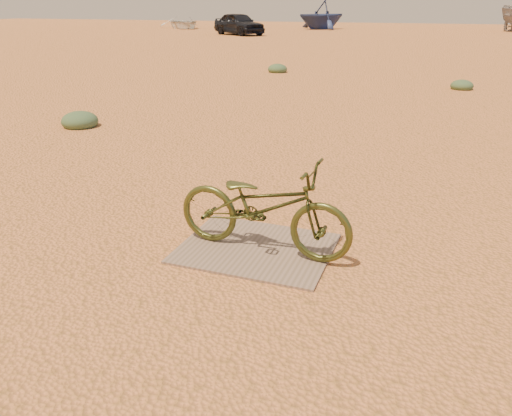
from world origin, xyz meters
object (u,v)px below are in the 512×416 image
(boat_near_left, at_px, (183,23))
(boat_far_left, at_px, (322,14))
(car, at_px, (239,24))
(plywood_board, at_px, (256,248))
(bicycle, at_px, (263,207))

(boat_near_left, bearing_deg, boat_far_left, -27.61)
(car, relative_size, boat_far_left, 0.96)
(car, relative_size, boat_near_left, 0.91)
(plywood_board, xyz_separation_m, bicycle, (0.08, -0.03, 0.44))
(plywood_board, distance_m, boat_far_left, 42.90)
(bicycle, bearing_deg, plywood_board, 72.54)
(boat_far_left, bearing_deg, plywood_board, -39.58)
(car, bearing_deg, boat_near_left, 82.63)
(bicycle, bearing_deg, boat_near_left, 31.47)
(plywood_board, bearing_deg, bicycle, -20.11)
(plywood_board, height_order, car, car)
(boat_near_left, xyz_separation_m, boat_far_left, (12.05, 2.95, 0.72))
(plywood_board, relative_size, boat_far_left, 0.29)
(plywood_board, distance_m, car, 33.97)
(bicycle, distance_m, car, 34.02)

